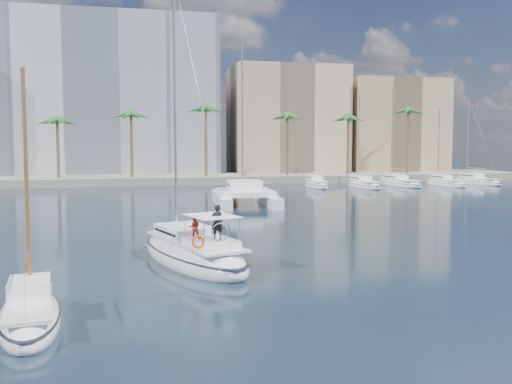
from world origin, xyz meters
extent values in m
plane|color=black|center=(0.00, 0.00, 0.00)|extent=(160.00, 160.00, 0.00)
cube|color=gray|center=(0.00, 61.00, 0.60)|extent=(120.00, 14.00, 1.20)
cube|color=silver|center=(-12.00, 73.00, 14.00)|extent=(42.00, 16.00, 28.00)
cube|color=#C5AB8D|center=(22.00, 70.00, 10.00)|extent=(20.00, 14.00, 20.00)
cube|color=tan|center=(42.00, 68.00, 9.00)|extent=(18.00, 12.00, 18.00)
cylinder|color=brown|center=(0.00, 57.00, 5.25)|extent=(0.44, 0.44, 10.50)
sphere|color=#266625|center=(0.00, 57.00, 10.50)|extent=(3.60, 3.60, 3.60)
cylinder|color=brown|center=(34.00, 57.00, 5.25)|extent=(0.44, 0.44, 10.50)
sphere|color=#266625|center=(34.00, 57.00, 10.50)|extent=(3.60, 3.60, 3.60)
ellipsoid|color=white|center=(-3.27, -0.77, 0.34)|extent=(6.55, 11.59, 2.29)
ellipsoid|color=black|center=(-3.27, -0.77, 0.66)|extent=(6.62, 11.71, 0.18)
cube|color=silver|center=(-3.21, -0.98, 1.21)|extent=(4.79, 8.66, 0.12)
cube|color=white|center=(-3.57, 0.24, 1.57)|extent=(3.31, 4.14, 0.60)
cube|color=black|center=(-3.57, 0.24, 1.59)|extent=(3.20, 3.74, 0.14)
cylinder|color=#B7BABF|center=(-3.94, 1.47, 8.51)|extent=(0.15, 0.15, 14.49)
cylinder|color=#B7BABF|center=(-3.30, -0.67, 2.77)|extent=(1.39, 4.30, 0.11)
cube|color=white|center=(-2.59, -3.01, 1.45)|extent=(2.80, 3.25, 0.36)
cube|color=white|center=(-2.56, -3.11, 2.82)|extent=(2.80, 3.25, 0.04)
torus|color=silver|center=(-2.29, -4.03, 2.12)|extent=(0.93, 0.33, 0.96)
torus|color=#FF360D|center=(-3.46, -4.82, 1.82)|extent=(0.66, 0.37, 0.64)
imported|color=black|center=(-2.34, -3.37, 2.51)|extent=(0.73, 0.58, 1.77)
imported|color=red|center=(-3.42, -2.92, 2.24)|extent=(0.60, 0.47, 1.23)
ellipsoid|color=white|center=(-10.13, -10.08, 0.23)|extent=(2.92, 6.94, 1.58)
ellipsoid|color=black|center=(-10.13, -10.08, 0.46)|extent=(2.94, 7.01, 0.18)
cube|color=silver|center=(-10.11, -10.21, 0.83)|extent=(2.11, 5.20, 0.12)
cube|color=white|center=(-10.21, -9.44, 1.19)|extent=(1.68, 2.36, 0.60)
cube|color=black|center=(-10.21, -9.44, 1.21)|extent=(1.67, 2.10, 0.14)
cylinder|color=brown|center=(-10.30, -8.67, 5.05)|extent=(0.15, 0.15, 8.32)
cylinder|color=brown|center=(-10.13, -10.02, 2.39)|extent=(0.44, 2.71, 0.11)
cube|color=white|center=(2.88, 27.28, 0.55)|extent=(2.17, 12.25, 1.10)
cube|color=white|center=(7.76, 26.89, 0.55)|extent=(2.17, 12.25, 1.10)
cube|color=white|center=(5.27, 26.48, 1.30)|extent=(6.01, 7.12, 0.50)
cube|color=white|center=(5.32, 27.09, 2.00)|extent=(3.63, 3.91, 1.00)
cube|color=black|center=(5.32, 27.09, 2.05)|extent=(3.62, 3.43, 0.18)
cylinder|color=#B7BABF|center=(5.47, 28.91, 9.63)|extent=(0.18, 0.18, 16.26)
ellipsoid|color=silver|center=(-5.11, 3.66, 0.30)|extent=(0.24, 0.45, 0.21)
sphere|color=silver|center=(-5.11, 3.88, 0.32)|extent=(0.12, 0.12, 0.12)
cube|color=gray|center=(-5.43, 3.66, 0.33)|extent=(0.52, 0.19, 0.12)
cube|color=gray|center=(-4.79, 3.66, 0.33)|extent=(0.52, 0.19, 0.12)
camera|label=1|loc=(-6.64, -31.15, 6.49)|focal=40.00mm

